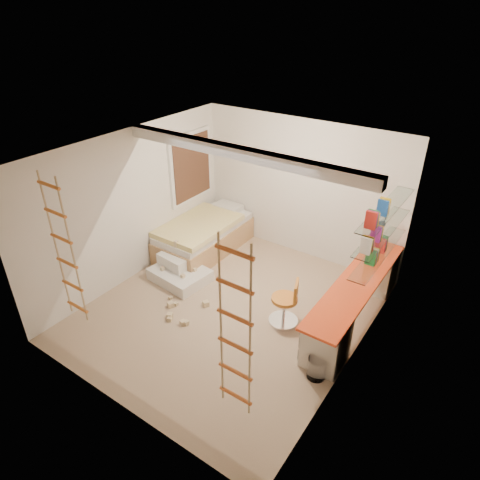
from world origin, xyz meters
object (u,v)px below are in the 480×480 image
Objects in this scene: desk at (355,300)px; bed at (204,236)px; play_platform at (179,270)px; swivel_chair at (286,308)px.

desk is 3.22m from bed.
bed is at bearing 173.51° from desk.
bed is at bearing 103.04° from play_platform.
desk is at bearing 12.25° from play_platform.
bed is at bearing 157.28° from swivel_chair.
swivel_chair is (2.36, -0.99, -0.05)m from bed.
swivel_chair is (-0.84, -0.62, -0.12)m from desk.
swivel_chair is 2.13m from play_platform.
play_platform is at bearing -76.96° from bed.
bed is 1.05m from play_platform.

